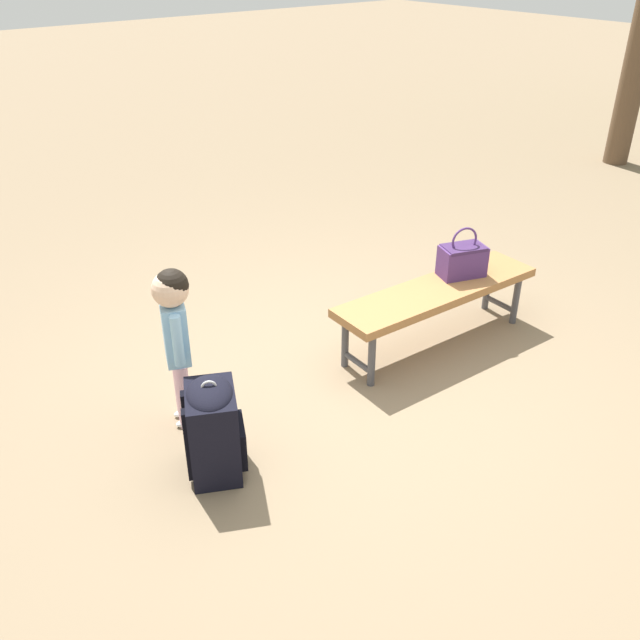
{
  "coord_description": "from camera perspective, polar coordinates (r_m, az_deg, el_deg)",
  "views": [
    {
      "loc": [
        2.4,
        2.84,
        2.61
      ],
      "look_at": [
        0.05,
        -0.11,
        0.45
      ],
      "focal_mm": 38.41,
      "sensor_mm": 36.0,
      "label": 1
    }
  ],
  "objects": [
    {
      "name": "ground_plane",
      "position": [
        4.54,
        1.3,
        -5.28
      ],
      "size": [
        40.0,
        40.0,
        0.0
      ],
      "primitive_type": "plane",
      "color": "#7F6B51",
      "rests_on": "ground"
    },
    {
      "name": "park_bench",
      "position": [
        4.84,
        9.75,
        2.08
      ],
      "size": [
        1.62,
        0.48,
        0.45
      ],
      "color": "#9E6B3D",
      "rests_on": "ground"
    },
    {
      "name": "handbag",
      "position": [
        4.97,
        11.77,
        4.98
      ],
      "size": [
        0.36,
        0.28,
        0.37
      ],
      "color": "#4C2D66",
      "rests_on": "park_bench"
    },
    {
      "name": "child_standing",
      "position": [
        3.93,
        -12.01,
        -0.35
      ],
      "size": [
        0.21,
        0.26,
        1.02
      ],
      "color": "#E5B2C6",
      "rests_on": "ground"
    },
    {
      "name": "backpack_large",
      "position": [
        3.74,
        -8.88,
        -8.78
      ],
      "size": [
        0.4,
        0.43,
        0.6
      ],
      "color": "black",
      "rests_on": "ground"
    }
  ]
}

